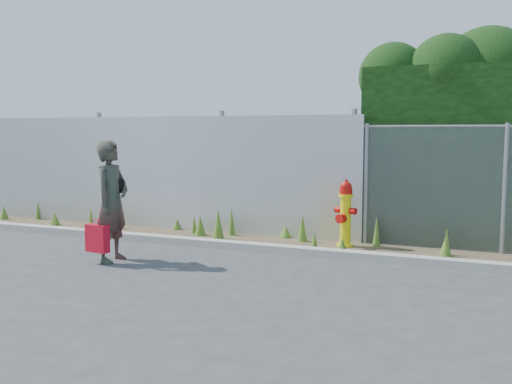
{
  "coord_description": "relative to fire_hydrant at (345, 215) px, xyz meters",
  "views": [
    {
      "loc": [
        2.97,
        -6.56,
        1.93
      ],
      "look_at": [
        -0.3,
        1.4,
        1.0
      ],
      "focal_mm": 40.0,
      "sensor_mm": 36.0,
      "label": 1
    }
  ],
  "objects": [
    {
      "name": "ground",
      "position": [
        -0.8,
        -2.6,
        -0.55
      ],
      "size": [
        80.0,
        80.0,
        0.0
      ],
      "primitive_type": "plane",
      "color": "#3B3B3E",
      "rests_on": "ground"
    },
    {
      "name": "curb",
      "position": [
        -0.8,
        -0.8,
        -0.49
      ],
      "size": [
        16.0,
        0.22,
        0.12
      ],
      "primitive_type": "cube",
      "color": "#A09A91",
      "rests_on": "ground"
    },
    {
      "name": "weed_strip",
      "position": [
        -0.59,
        -0.12,
        -0.42
      ],
      "size": [
        16.0,
        1.3,
        0.55
      ],
      "color": "#4E3F2D",
      "rests_on": "ground"
    },
    {
      "name": "corrugated_fence",
      "position": [
        -4.05,
        0.41,
        0.55
      ],
      "size": [
        8.5,
        0.21,
        2.3
      ],
      "color": "silver",
      "rests_on": "ground"
    },
    {
      "name": "fire_hydrant",
      "position": [
        0.0,
        0.0,
        0.0
      ],
      "size": [
        0.38,
        0.34,
        1.13
      ],
      "rotation": [
        0.0,
        0.0,
        -0.31
      ],
      "color": "yellow",
      "rests_on": "ground"
    },
    {
      "name": "woman",
      "position": [
        -2.95,
        -2.29,
        0.35
      ],
      "size": [
        0.46,
        0.67,
        1.79
      ],
      "primitive_type": "imported",
      "rotation": [
        0.0,
        0.0,
        1.62
      ],
      "color": "#0E5941",
      "rests_on": "ground"
    },
    {
      "name": "red_tote_bag",
      "position": [
        -3.03,
        -2.54,
        -0.17
      ],
      "size": [
        0.36,
        0.13,
        0.48
      ],
      "rotation": [
        0.0,
        0.0,
        -0.12
      ],
      "color": "red"
    },
    {
      "name": "black_shoulder_bag",
      "position": [
        -2.97,
        -2.14,
        0.55
      ],
      "size": [
        0.25,
        0.11,
        0.19
      ],
      "rotation": [
        0.0,
        0.0,
        -0.3
      ],
      "color": "black"
    }
  ]
}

